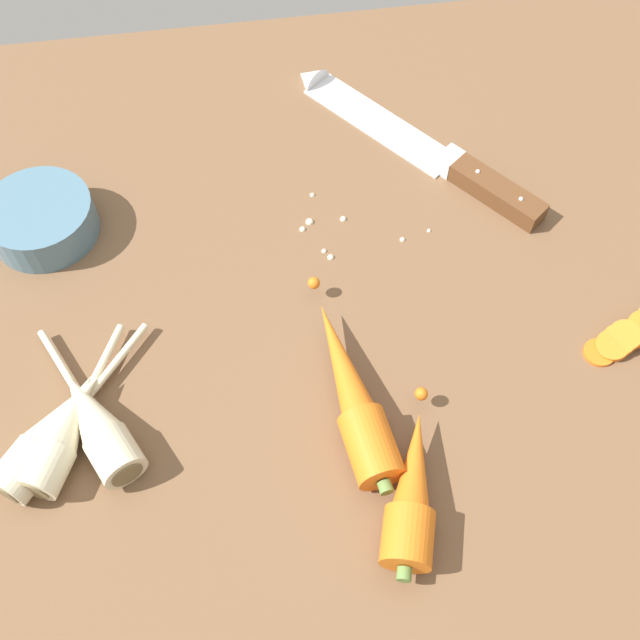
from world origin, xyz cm
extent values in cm
cube|color=brown|center=(0.00, 0.00, -2.00)|extent=(120.00, 90.00, 4.00)
cube|color=silver|center=(10.92, 24.23, 0.25)|extent=(15.84, 18.43, 0.50)
cone|color=silver|center=(3.98, 33.02, 0.25)|extent=(4.97, 4.81, 3.96)
cube|color=silver|center=(17.11, 16.37, 1.10)|extent=(3.55, 3.39, 2.20)
cube|color=brown|center=(21.13, 11.27, 1.10)|extent=(9.01, 10.37, 2.20)
sphere|color=silver|center=(19.40, 13.47, 2.20)|extent=(0.50, 0.50, 0.50)
sphere|color=silver|center=(22.87, 9.07, 2.20)|extent=(0.50, 0.50, 0.50)
cylinder|color=orange|center=(2.35, -15.57, 2.10)|extent=(5.02, 6.74, 4.20)
cone|color=orange|center=(1.32, -8.17, 2.10)|extent=(6.01, 15.34, 3.99)
sphere|color=orange|center=(-0.08, 1.89, 2.10)|extent=(1.20, 1.20, 1.20)
cylinder|color=#5B7F3D|center=(2.86, -19.25, 2.10)|extent=(1.33, 1.16, 1.20)
cylinder|color=orange|center=(3.81, -23.62, 2.10)|extent=(5.37, 5.60, 4.20)
cone|color=orange|center=(5.45, -18.41, 2.10)|extent=(7.09, 11.61, 3.99)
sphere|color=orange|center=(7.68, -11.32, 2.10)|extent=(1.20, 1.20, 1.20)
cylinder|color=#5B7F3D|center=(2.94, -26.36, 2.10)|extent=(1.44, 1.31, 1.20)
cylinder|color=beige|center=(-26.91, -13.21, 2.00)|extent=(5.91, 6.00, 4.00)
cone|color=beige|center=(-23.07, -8.30, 2.00)|extent=(7.91, 8.62, 3.80)
cylinder|color=beige|center=(-19.14, -3.28, 1.10)|extent=(5.87, 7.22, 0.70)
cylinder|color=brown|center=(-28.29, -14.97, 2.00)|extent=(2.39, 1.96, 2.80)
cylinder|color=beige|center=(-19.22, -13.05, 2.00)|extent=(5.44, 5.49, 4.00)
cone|color=beige|center=(-21.82, -7.94, 2.00)|extent=(6.71, 8.27, 3.80)
cylinder|color=beige|center=(-24.48, -2.69, 1.10)|extent=(4.22, 7.40, 0.70)
cylinder|color=brown|center=(-18.29, -14.90, 2.00)|extent=(2.63, 1.53, 2.80)
cylinder|color=beige|center=(-25.15, -13.34, 2.00)|extent=(5.31, 5.32, 4.00)
cone|color=beige|center=(-22.81, -8.29, 2.00)|extent=(6.44, 8.07, 3.80)
cylinder|color=beige|center=(-20.42, -3.11, 1.10)|extent=(3.87, 7.29, 0.70)
cylinder|color=brown|center=(-25.99, -15.16, 2.00)|extent=(2.67, 1.45, 2.80)
cylinder|color=orange|center=(25.66, -8.72, 0.35)|extent=(2.96, 2.96, 0.70)
cylinder|color=orange|center=(26.99, -8.37, 0.60)|extent=(3.27, 3.16, 1.83)
cylinder|color=orange|center=(27.65, -8.06, 0.84)|extent=(3.31, 3.18, 2.13)
cylinder|color=orange|center=(28.26, -7.80, 1.08)|extent=(3.28, 3.15, 2.19)
cylinder|color=orange|center=(29.52, -7.74, 1.33)|extent=(3.16, 3.06, 1.79)
cylinder|color=slate|center=(-26.50, 13.99, 2.00)|extent=(11.00, 11.00, 4.00)
cylinder|color=#3E5C6C|center=(-26.50, 13.99, 2.48)|extent=(8.80, 8.80, 2.80)
sphere|color=beige|center=(0.88, 11.09, 0.42)|extent=(0.85, 0.85, 0.85)
sphere|color=beige|center=(13.09, 8.07, 0.22)|extent=(0.44, 0.44, 0.44)
sphere|color=beige|center=(1.70, 14.76, 0.27)|extent=(0.54, 0.54, 0.54)
sphere|color=beige|center=(10.10, 7.32, 0.28)|extent=(0.55, 0.55, 0.55)
sphere|color=beige|center=(2.35, 6.19, 0.34)|extent=(0.69, 0.69, 0.69)
sphere|color=beige|center=(1.81, 7.08, 0.27)|extent=(0.54, 0.54, 0.54)
sphere|color=beige|center=(-0.02, 10.23, 0.33)|extent=(0.65, 0.65, 0.65)
sphere|color=beige|center=(4.45, 10.95, 0.34)|extent=(0.68, 0.68, 0.68)
camera|label=1|loc=(-5.64, -39.23, 62.52)|focal=42.46mm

